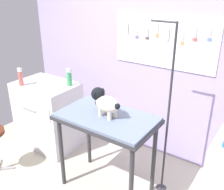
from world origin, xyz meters
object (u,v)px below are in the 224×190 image
(dog, at_px, (105,102))
(counter_left, at_px, (48,115))
(grooming_arm, at_px, (167,121))
(spray_bottle_tall, at_px, (21,78))
(grooming_table, at_px, (107,125))

(dog, height_order, counter_left, dog)
(grooming_arm, relative_size, spray_bottle_tall, 7.84)
(dog, xyz_separation_m, spray_bottle_tall, (-1.32, 0.04, -0.03))
(grooming_table, height_order, dog, dog)
(dog, bearing_deg, counter_left, 167.12)
(dog, bearing_deg, grooming_table, 3.09)
(grooming_arm, bearing_deg, counter_left, -178.18)
(grooming_arm, bearing_deg, spray_bottle_tall, -171.73)
(grooming_table, bearing_deg, spray_bottle_tall, 178.19)
(counter_left, relative_size, spray_bottle_tall, 3.94)
(counter_left, bearing_deg, dog, -12.88)
(grooming_table, relative_size, grooming_arm, 0.55)
(grooming_arm, bearing_deg, dog, -149.23)
(counter_left, bearing_deg, grooming_table, -12.61)
(counter_left, xyz_separation_m, spray_bottle_tall, (-0.19, -0.22, 0.55))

